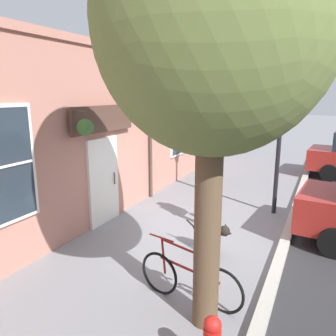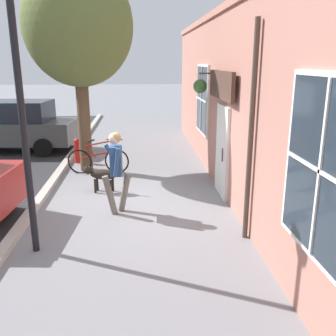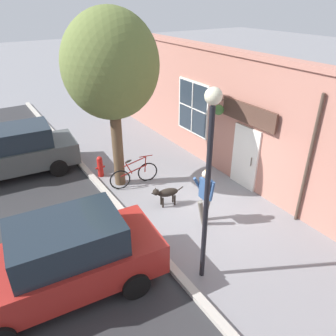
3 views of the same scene
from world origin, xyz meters
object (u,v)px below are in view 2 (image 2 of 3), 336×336
leaning_bicycle (98,160)px  parked_car_nearest_curb (14,126)px  street_lamp (17,71)px  pedestrian_walking (116,165)px  street_tree_by_curb (77,31)px  fire_hydrant (78,150)px  dog_on_leash (101,174)px

leaning_bicycle → parked_car_nearest_curb: (3.19, -2.95, 0.50)m
parked_car_nearest_curb → street_lamp: size_ratio=1.01×
leaning_bicycle → street_lamp: 5.21m
pedestrian_walking → street_tree_by_curb: street_tree_by_curb is taller
fire_hydrant → parked_car_nearest_curb: bearing=-36.3°
pedestrian_walking → fire_hydrant: (1.44, -4.12, -0.63)m
leaning_bicycle → fire_hydrant: size_ratio=2.26×
street_tree_by_curb → fire_hydrant: 3.53m
leaning_bicycle → fire_hydrant: 1.39m
leaning_bicycle → dog_on_leash: bearing=98.0°
pedestrian_walking → dog_on_leash: 1.50m
fire_hydrant → street_tree_by_curb: bearing=112.0°
pedestrian_walking → dog_on_leash: bearing=-70.7°
dog_on_leash → street_tree_by_curb: size_ratio=0.19×
dog_on_leash → street_lamp: bearing=74.0°
leaning_bicycle → fire_hydrant: bearing=-57.2°
pedestrian_walking → dog_on_leash: size_ratio=1.63×
street_tree_by_curb → fire_hydrant: bearing=-68.0°
pedestrian_walking → street_lamp: (1.28, 1.56, 1.88)m
leaning_bicycle → parked_car_nearest_curb: parked_car_nearest_curb is taller
leaning_bicycle → street_lamp: size_ratio=0.40×
parked_car_nearest_curb → street_lamp: bearing=109.2°
leaning_bicycle → parked_car_nearest_curb: bearing=-42.8°
street_tree_by_curb → leaning_bicycle: bearing=140.3°
parked_car_nearest_curb → fire_hydrant: size_ratio=5.76×
street_lamp → fire_hydrant: size_ratio=5.71×
leaning_bicycle → street_lamp: (0.59, 4.51, 2.53)m
pedestrian_walking → fire_hydrant: bearing=-70.8°
street_lamp → fire_hydrant: (0.16, -5.68, -2.51)m
leaning_bicycle → street_lamp: bearing=82.6°
pedestrian_walking → street_tree_by_curb: bearing=-71.5°
dog_on_leash → street_tree_by_curb: (0.65, -2.01, 3.37)m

